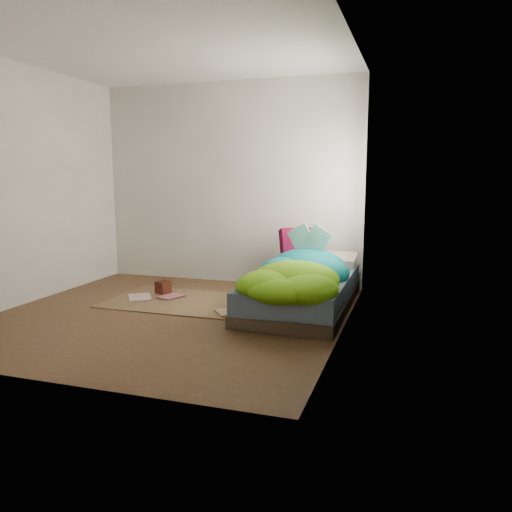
{
  "coord_description": "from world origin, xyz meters",
  "views": [
    {
      "loc": [
        2.35,
        -4.41,
        1.41
      ],
      "look_at": [
        0.69,
        0.75,
        0.53
      ],
      "focal_mm": 35.0,
      "sensor_mm": 36.0,
      "label": 1
    }
  ],
  "objects": [
    {
      "name": "floor_book_c",
      "position": [
        0.47,
        0.15,
        0.02
      ],
      "size": [
        0.32,
        0.33,
        0.02
      ],
      "primitive_type": "imported",
      "rotation": [
        0.0,
        0.0,
        0.67
      ],
      "color": "tan",
      "rests_on": "rug"
    },
    {
      "name": "open_book",
      "position": [
        1.22,
        1.04,
        0.81
      ],
      "size": [
        0.44,
        0.18,
        0.26
      ],
      "primitive_type": null,
      "rotation": [
        0.0,
        0.0,
        -0.22
      ],
      "color": "green",
      "rests_on": "duvet"
    },
    {
      "name": "floor_book_a",
      "position": [
        -0.73,
        0.41,
        0.02
      ],
      "size": [
        0.39,
        0.42,
        0.03
      ],
      "primitive_type": "imported",
      "rotation": [
        0.0,
        0.0,
        0.6
      ],
      "color": "silver",
      "rests_on": "rug"
    },
    {
      "name": "floor_book_b",
      "position": [
        -0.4,
        0.66,
        0.03
      ],
      "size": [
        0.3,
        0.34,
        0.03
      ],
      "primitive_type": "imported",
      "rotation": [
        0.0,
        0.0,
        -0.37
      ],
      "color": "#C27082",
      "rests_on": "rug"
    },
    {
      "name": "room_walls",
      "position": [
        0.01,
        0.01,
        1.63
      ],
      "size": [
        3.54,
        3.54,
        2.62
      ],
      "color": "beige",
      "rests_on": "ground"
    },
    {
      "name": "bed",
      "position": [
        1.22,
        0.72,
        0.17
      ],
      "size": [
        1.0,
        2.0,
        0.34
      ],
      "color": "#372E1E",
      "rests_on": "ground"
    },
    {
      "name": "ground",
      "position": [
        0.0,
        0.0,
        0.0
      ],
      "size": [
        3.5,
        3.5,
        0.0
      ],
      "primitive_type": "cube",
      "color": "#452F1A",
      "rests_on": "ground"
    },
    {
      "name": "rug",
      "position": [
        -0.15,
        0.55,
        0.01
      ],
      "size": [
        1.6,
        1.1,
        0.01
      ],
      "primitive_type": "cube",
      "color": "brown",
      "rests_on": "ground"
    },
    {
      "name": "duvet",
      "position": [
        1.22,
        0.5,
        0.51
      ],
      "size": [
        0.96,
        1.84,
        0.34
      ],
      "primitive_type": null,
      "color": "#066769",
      "rests_on": "bed"
    },
    {
      "name": "pillow_floral",
      "position": [
        1.41,
        1.45,
        0.4
      ],
      "size": [
        0.57,
        0.36,
        0.13
      ],
      "primitive_type": "cube",
      "rotation": [
        0.0,
        0.0,
        0.0
      ],
      "color": "white",
      "rests_on": "bed"
    },
    {
      "name": "pillow_magenta",
      "position": [
        1.03,
        1.37,
        0.56
      ],
      "size": [
        0.45,
        0.36,
        0.45
      ],
      "primitive_type": "cube",
      "rotation": [
        0.0,
        0.0,
        0.56
      ],
      "color": "#440420",
      "rests_on": "bed"
    },
    {
      "name": "wooden_box",
      "position": [
        -0.5,
        0.8,
        0.08
      ],
      "size": [
        0.19,
        0.19,
        0.15
      ],
      "primitive_type": "cube",
      "rotation": [
        0.0,
        0.0,
        -0.39
      ],
      "color": "#38160C",
      "rests_on": "rug"
    }
  ]
}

